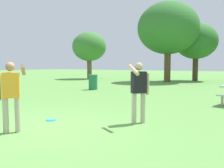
{
  "coord_description": "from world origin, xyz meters",
  "views": [
    {
      "loc": [
        4.6,
        -4.06,
        1.58
      ],
      "look_at": [
        0.71,
        2.05,
        1.0
      ],
      "focal_mm": 38.74,
      "sensor_mm": 36.0,
      "label": 1
    }
  ],
  "objects_px": {
    "person_catcher": "(11,92)",
    "tree_broad_center": "(168,28)",
    "tree_tall_left": "(89,47)",
    "tree_far_right": "(196,41)",
    "person_thrower": "(139,88)",
    "frisbee": "(51,120)",
    "trash_can_beside_table": "(93,82)"
  },
  "relations": [
    {
      "from": "person_thrower",
      "to": "frisbee",
      "type": "relative_size",
      "value": 5.75
    },
    {
      "from": "frisbee",
      "to": "tree_tall_left",
      "type": "xyz_separation_m",
      "value": [
        -11.66,
        16.82,
        3.56
      ]
    },
    {
      "from": "person_catcher",
      "to": "frisbee",
      "type": "distance_m",
      "value": 1.67
    },
    {
      "from": "tree_broad_center",
      "to": "tree_far_right",
      "type": "relative_size",
      "value": 1.29
    },
    {
      "from": "frisbee",
      "to": "tree_far_right",
      "type": "relative_size",
      "value": 0.05
    },
    {
      "from": "frisbee",
      "to": "tree_far_right",
      "type": "bearing_deg",
      "value": 92.18
    },
    {
      "from": "tree_tall_left",
      "to": "tree_far_right",
      "type": "bearing_deg",
      "value": 14.77
    },
    {
      "from": "person_thrower",
      "to": "trash_can_beside_table",
      "type": "distance_m",
      "value": 9.09
    },
    {
      "from": "tree_tall_left",
      "to": "tree_broad_center",
      "type": "distance_m",
      "value": 9.22
    },
    {
      "from": "frisbee",
      "to": "tree_broad_center",
      "type": "relative_size",
      "value": 0.04
    },
    {
      "from": "person_catcher",
      "to": "trash_can_beside_table",
      "type": "bearing_deg",
      "value": 115.9
    },
    {
      "from": "person_catcher",
      "to": "trash_can_beside_table",
      "type": "relative_size",
      "value": 1.71
    },
    {
      "from": "frisbee",
      "to": "tree_tall_left",
      "type": "bearing_deg",
      "value": 124.73
    },
    {
      "from": "frisbee",
      "to": "tree_broad_center",
      "type": "distance_m",
      "value": 17.59
    },
    {
      "from": "person_thrower",
      "to": "frisbee",
      "type": "distance_m",
      "value": 2.66
    },
    {
      "from": "tree_broad_center",
      "to": "trash_can_beside_table",
      "type": "bearing_deg",
      "value": -99.73
    },
    {
      "from": "person_thrower",
      "to": "tree_tall_left",
      "type": "height_order",
      "value": "tree_tall_left"
    },
    {
      "from": "trash_can_beside_table",
      "to": "tree_broad_center",
      "type": "xyz_separation_m",
      "value": [
        1.58,
        9.24,
        4.39
      ]
    },
    {
      "from": "tree_broad_center",
      "to": "tree_far_right",
      "type": "bearing_deg",
      "value": 59.17
    },
    {
      "from": "trash_can_beside_table",
      "to": "frisbee",
      "type": "bearing_deg",
      "value": -61.12
    },
    {
      "from": "person_catcher",
      "to": "tree_tall_left",
      "type": "xyz_separation_m",
      "value": [
        -11.83,
        18.19,
        2.61
      ]
    },
    {
      "from": "person_thrower",
      "to": "tree_broad_center",
      "type": "distance_m",
      "value": 16.87
    },
    {
      "from": "person_catcher",
      "to": "tree_broad_center",
      "type": "xyz_separation_m",
      "value": [
        -2.71,
        18.08,
        3.92
      ]
    },
    {
      "from": "tree_broad_center",
      "to": "person_thrower",
      "type": "bearing_deg",
      "value": -72.99
    },
    {
      "from": "person_catcher",
      "to": "tree_tall_left",
      "type": "height_order",
      "value": "tree_tall_left"
    },
    {
      "from": "person_thrower",
      "to": "frisbee",
      "type": "height_order",
      "value": "person_thrower"
    },
    {
      "from": "tree_tall_left",
      "to": "person_catcher",
      "type": "bearing_deg",
      "value": -56.95
    },
    {
      "from": "trash_can_beside_table",
      "to": "tree_tall_left",
      "type": "height_order",
      "value": "tree_tall_left"
    },
    {
      "from": "person_catcher",
      "to": "tree_broad_center",
      "type": "distance_m",
      "value": 18.7
    },
    {
      "from": "person_thrower",
      "to": "tree_far_right",
      "type": "bearing_deg",
      "value": 99.17
    },
    {
      "from": "frisbee",
      "to": "tree_tall_left",
      "type": "relative_size",
      "value": 0.05
    },
    {
      "from": "trash_can_beside_table",
      "to": "tree_far_right",
      "type": "height_order",
      "value": "tree_far_right"
    }
  ]
}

